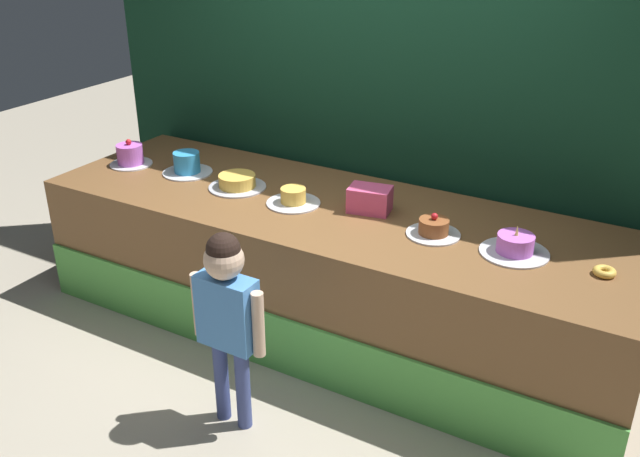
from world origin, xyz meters
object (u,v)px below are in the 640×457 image
Objects in this scene: cake_left at (187,164)px; cake_center_right at (293,198)px; cake_far_left at (130,156)px; cake_far_right at (515,246)px; cake_center_left at (237,182)px; cake_right at (434,228)px; pink_box at (370,199)px; child_figure at (227,306)px; donut at (604,272)px.

cake_center_right is at bearing -5.54° from cake_left.
cake_far_left is 2.61m from cake_far_right.
cake_left is (0.44, 0.07, -0.00)m from cake_far_left.
cake_far_left reaches higher than cake_left.
cake_far_right reaches higher than cake_center_left.
cake_center_right is 1.10× the size of cake_right.
pink_box reaches higher than cake_right.
cake_far_right is (1.74, -0.02, 0.01)m from cake_center_left.
cake_left is at bearing 8.69° from cake_far_left.
cake_right is (1.74, -0.07, -0.02)m from cake_left.
child_figure reaches higher than cake_far_left.
cake_far_right is (0.87, -0.11, -0.03)m from pink_box.
cake_right is at bearing -2.20° from cake_left.
cake_left is at bearing 174.46° from cake_center_right.
cake_left is 2.18m from cake_far_right.
cake_far_right is at bearing 0.08° from cake_far_left.
pink_box is at bearing 6.02° from cake_center_left.
cake_center_right is (0.44, -0.04, -0.00)m from cake_center_left.
cake_center_left is (0.87, 0.02, -0.03)m from cake_far_left.
cake_center_left is 1.12× the size of cake_center_right.
cake_center_right is at bearing -5.17° from cake_center_left.
cake_left is 1.11× the size of cake_right.
cake_center_left is 0.44m from cake_center_right.
donut is at bearing -1.23° from cake_far_right.
cake_right reaches higher than cake_center_left.
pink_box is at bearing 174.80° from donut.
child_figure is at bearing -76.71° from cake_center_right.
pink_box reaches higher than cake_left.
cake_right reaches higher than cake_center_right.
cake_center_right is (-0.23, 0.96, 0.15)m from child_figure.
child_figure is at bearing -43.66° from cake_left.
child_figure is 3.68× the size of cake_right.
cake_far_left is 2.18m from cake_right.
cake_center_left is at bearing 179.29° from donut.
pink_box is 0.88m from cake_center_left.
cake_far_left reaches higher than donut.
pink_box is at bearing 172.83° from cake_far_right.
cake_left reaches higher than cake_center_right.
cake_right is at bearing 179.65° from donut.
cake_far_left is (-1.74, -0.11, -0.01)m from pink_box.
cake_far_left reaches higher than pink_box.
cake_far_right is (2.61, 0.00, -0.02)m from cake_far_left.
cake_center_right is 0.91× the size of cake_far_right.
pink_box reaches higher than cake_center_left.
cake_left is 1.74m from cake_right.
cake_left is (-2.61, 0.07, 0.04)m from donut.
child_figure is 3.78× the size of cake_far_left.
pink_box is 1.74m from cake_far_left.
pink_box is 0.84× the size of cake_far_left.
donut is 0.38× the size of cake_far_left.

